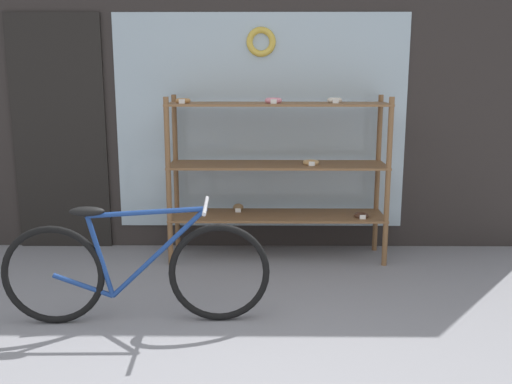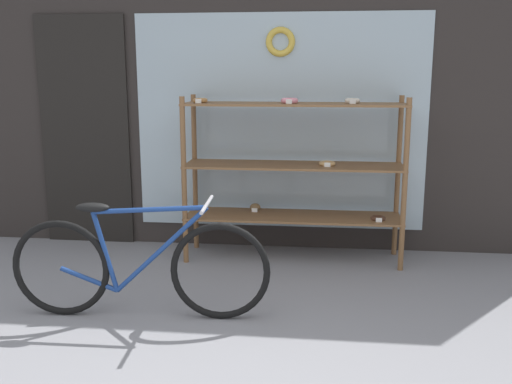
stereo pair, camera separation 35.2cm
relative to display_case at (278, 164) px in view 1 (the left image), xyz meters
The scene contains 3 objects.
storefront_facade 0.86m from the display_case, 136.71° to the left, with size 5.60×0.13×3.08m.
display_case is the anchor object (origin of this frame).
bicycle 1.70m from the display_case, 125.42° to the right, with size 1.71×0.46×0.79m.
Camera 1 is at (0.20, -2.34, 1.60)m, focal length 40.00 mm.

